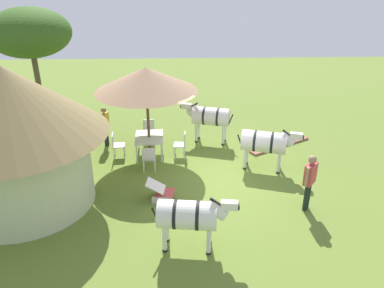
{
  "coord_description": "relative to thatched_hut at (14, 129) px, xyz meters",
  "views": [
    {
      "loc": [
        -10.67,
        1.21,
        6.36
      ],
      "look_at": [
        0.66,
        0.82,
        1.0
      ],
      "focal_mm": 35.4,
      "sensor_mm": 36.0,
      "label": 1
    }
  ],
  "objects": [
    {
      "name": "ground_plane",
      "position": [
        1.09,
        -5.72,
        -2.34
      ],
      "size": [
        36.0,
        36.0,
        0.0
      ],
      "primitive_type": "plane",
      "color": "olive"
    },
    {
      "name": "thatched_hut",
      "position": [
        0.0,
        0.0,
        0.0
      ],
      "size": [
        5.13,
        5.13,
        4.1
      ],
      "rotation": [
        0.0,
        0.0,
        3.43
      ],
      "color": "beige",
      "rests_on": "ground_plane"
    },
    {
      "name": "shade_umbrella",
      "position": [
        2.96,
        -3.38,
        0.53
      ],
      "size": [
        3.55,
        3.55,
        3.28
      ],
      "color": "brown",
      "rests_on": "ground_plane"
    },
    {
      "name": "patio_dining_table",
      "position": [
        2.96,
        -3.38,
        -1.68
      ],
      "size": [
        1.35,
        1.05,
        0.74
      ],
      "rotation": [
        0.0,
        0.0,
        0.04
      ],
      "color": "silver",
      "rests_on": "ground_plane"
    },
    {
      "name": "patio_chair_east_end",
      "position": [
        4.15,
        -3.28,
        -1.82
      ],
      "size": [
        0.46,
        0.47,
        0.9
      ],
      "rotation": [
        0.0,
        0.0,
        -4.63
      ],
      "color": "white",
      "rests_on": "ground_plane"
    },
    {
      "name": "patio_chair_near_lawn",
      "position": [
        2.88,
        -2.19,
        -1.82
      ],
      "size": [
        0.47,
        0.45,
        0.9
      ],
      "rotation": [
        0.0,
        0.0,
        -3.07
      ],
      "color": "white",
      "rests_on": "ground_plane"
    },
    {
      "name": "patio_chair_west_end",
      "position": [
        1.78,
        -3.45,
        -1.82
      ],
      "size": [
        0.44,
        0.46,
        0.9
      ],
      "rotation": [
        0.0,
        0.0,
        -1.52
      ],
      "color": "white",
      "rests_on": "ground_plane"
    },
    {
      "name": "patio_chair_near_hut",
      "position": [
        2.84,
        -4.57,
        -1.82
      ],
      "size": [
        0.48,
        0.46,
        0.9
      ],
      "rotation": [
        0.0,
        0.0,
        -0.11
      ],
      "color": "silver",
      "rests_on": "ground_plane"
    },
    {
      "name": "guest_beside_umbrella",
      "position": [
        3.86,
        -1.65,
        -1.4
      ],
      "size": [
        0.55,
        0.28,
        1.56
      ],
      "rotation": [
        0.0,
        0.0,
        2.93
      ],
      "color": "black",
      "rests_on": "ground_plane"
    },
    {
      "name": "standing_watcher",
      "position": [
        -0.63,
        -8.09,
        -1.31
      ],
      "size": [
        0.5,
        0.46,
        1.72
      ],
      "rotation": [
        0.0,
        0.0,
        -0.68
      ],
      "color": "black",
      "rests_on": "ground_plane"
    },
    {
      "name": "striped_lounge_chair",
      "position": [
        0.04,
        -3.92,
        -2.09
      ],
      "size": [
        0.62,
        0.87,
        0.6
      ],
      "rotation": [
        0.0,
        0.0,
        3.03
      ],
      "color": "#C84645",
      "rests_on": "ground_plane"
    },
    {
      "name": "zebra_nearest_camera",
      "position": [
        4.09,
        -5.67,
        -1.29
      ],
      "size": [
        1.06,
        2.04,
        1.59
      ],
      "rotation": [
        0.0,
        0.0,
        6.0
      ],
      "color": "silver",
      "rests_on": "ground_plane"
    },
    {
      "name": "zebra_by_umbrella",
      "position": [
        -2.16,
        -4.7,
        -1.38
      ],
      "size": [
        0.87,
        2.09,
        1.49
      ],
      "rotation": [
        0.0,
        0.0,
        3.02
      ],
      "color": "silver",
      "rests_on": "ground_plane"
    },
    {
      "name": "zebra_toward_hut",
      "position": [
        1.8,
        -7.37,
        -1.35
      ],
      "size": [
        1.12,
        2.1,
        1.53
      ],
      "rotation": [
        0.0,
        0.0,
        2.84
      ],
      "color": "silver",
      "rests_on": "ground_plane"
    },
    {
      "name": "acacia_tree_right_background",
      "position": [
        4.52,
        0.82,
        1.83
      ],
      "size": [
        2.95,
        2.95,
        5.08
      ],
      "color": "brown",
      "rests_on": "ground_plane"
    },
    {
      "name": "brick_patio_kerb",
      "position": [
        3.58,
        -8.39,
        -2.3
      ],
      "size": [
        1.72,
        2.6,
        0.08
      ],
      "primitive_type": "cube",
      "rotation": [
        0.0,
        0.0,
        2.1
      ],
      "color": "#935D4A",
      "rests_on": "ground_plane"
    }
  ]
}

